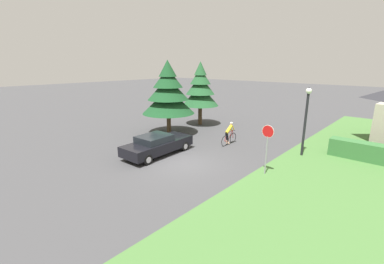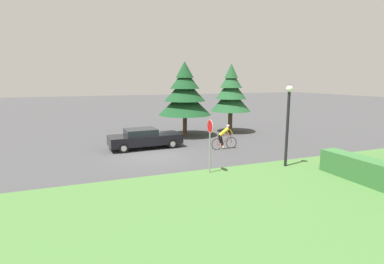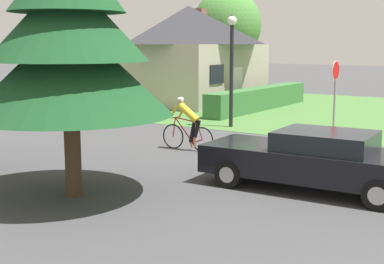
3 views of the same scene
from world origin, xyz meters
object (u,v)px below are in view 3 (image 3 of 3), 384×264
(sedan_left_lane, at_px, (314,160))
(cyclist, at_px, (188,125))
(cottage_house, at_px, (188,53))
(street_lamp, at_px, (232,56))
(deciduous_tree_right, at_px, (227,25))
(stop_sign, at_px, (335,85))
(conifer_tall_near, at_px, (68,35))

(sedan_left_lane, relative_size, cyclist, 2.63)
(cottage_house, bearing_deg, street_lamp, -131.47)
(sedan_left_lane, xyz_separation_m, deciduous_tree_right, (19.26, 13.33, 3.69))
(stop_sign, height_order, deciduous_tree_right, deciduous_tree_right)
(sedan_left_lane, distance_m, deciduous_tree_right, 23.71)
(street_lamp, bearing_deg, stop_sign, -95.63)
(stop_sign, bearing_deg, conifer_tall_near, -11.57)
(cyclist, height_order, conifer_tall_near, conifer_tall_near)
(stop_sign, distance_m, street_lamp, 4.28)
(sedan_left_lane, height_order, street_lamp, street_lamp)
(stop_sign, distance_m, conifer_tall_near, 10.01)
(street_lamp, xyz_separation_m, conifer_tall_near, (-10.05, -1.92, 0.59))
(cyclist, bearing_deg, street_lamp, -76.08)
(street_lamp, distance_m, deciduous_tree_right, 14.56)
(cottage_house, bearing_deg, stop_sign, -119.06)
(cyclist, bearing_deg, stop_sign, -125.25)
(sedan_left_lane, xyz_separation_m, stop_sign, (6.42, 1.77, 1.15))
(cottage_house, xyz_separation_m, stop_sign, (-6.80, -10.46, -0.87))
(cottage_house, relative_size, street_lamp, 1.74)
(cyclist, xyz_separation_m, street_lamp, (4.67, 1.17, 1.95))
(cottage_house, height_order, street_lamp, cottage_house)
(sedan_left_lane, relative_size, street_lamp, 1.12)
(cottage_house, xyz_separation_m, street_lamp, (-6.39, -6.29, 0.03))
(cyclist, distance_m, conifer_tall_near, 5.99)
(cottage_house, distance_m, conifer_tall_near, 18.38)
(cottage_house, xyz_separation_m, conifer_tall_near, (-16.43, -8.22, 0.62))
(cyclist, xyz_separation_m, deciduous_tree_right, (17.11, 8.57, 3.59))
(stop_sign, xyz_separation_m, conifer_tall_near, (-9.64, 2.24, 1.49))
(sedan_left_lane, height_order, stop_sign, stop_sign)
(deciduous_tree_right, bearing_deg, cottage_house, -169.64)
(cottage_house, relative_size, deciduous_tree_right, 1.12)
(cottage_house, height_order, deciduous_tree_right, deciduous_tree_right)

